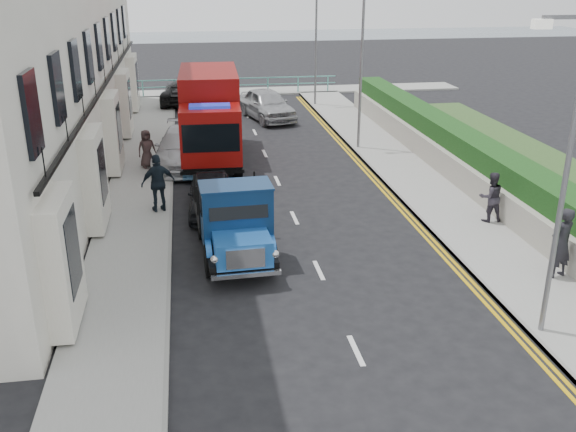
# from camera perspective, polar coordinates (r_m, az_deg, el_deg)

# --- Properties ---
(ground) EXTENTS (120.00, 120.00, 0.00)m
(ground) POSITION_cam_1_polar(r_m,az_deg,el_deg) (15.95, 4.22, -7.97)
(ground) COLOR black
(ground) RESTS_ON ground
(pavement_west) EXTENTS (2.40, 38.00, 0.12)m
(pavement_west) POSITION_cam_1_polar(r_m,az_deg,el_deg) (23.88, -13.06, 1.84)
(pavement_west) COLOR gray
(pavement_west) RESTS_ON ground
(pavement_east) EXTENTS (2.60, 38.00, 0.12)m
(pavement_east) POSITION_cam_1_polar(r_m,az_deg,el_deg) (25.32, 11.35, 3.10)
(pavement_east) COLOR gray
(pavement_east) RESTS_ON ground
(promenade) EXTENTS (30.00, 2.50, 0.12)m
(promenade) POSITION_cam_1_polar(r_m,az_deg,el_deg) (43.35, -4.60, 10.93)
(promenade) COLOR gray
(promenade) RESTS_ON ground
(sea_plane) EXTENTS (120.00, 120.00, 0.00)m
(sea_plane) POSITION_cam_1_polar(r_m,az_deg,el_deg) (74.01, -6.68, 15.08)
(sea_plane) COLOR #4B5C67
(sea_plane) RESTS_ON ground
(garden_east) EXTENTS (1.45, 28.00, 1.75)m
(garden_east) POSITION_cam_1_polar(r_m,az_deg,el_deg) (25.80, 15.48, 5.02)
(garden_east) COLOR #B2AD9E
(garden_east) RESTS_ON ground
(seafront_railing) EXTENTS (13.00, 0.08, 1.11)m
(seafront_railing) POSITION_cam_1_polar(r_m,az_deg,el_deg) (42.47, -4.53, 11.43)
(seafront_railing) COLOR #59B2A5
(seafront_railing) RESTS_ON ground
(lamp_near) EXTENTS (1.23, 0.18, 7.00)m
(lamp_near) POSITION_cam_1_polar(r_m,az_deg,el_deg) (14.27, 23.19, 4.18)
(lamp_near) COLOR slate
(lamp_near) RESTS_ON ground
(lamp_mid) EXTENTS (1.23, 0.18, 7.00)m
(lamp_mid) POSITION_cam_1_polar(r_m,az_deg,el_deg) (28.78, 6.32, 13.59)
(lamp_mid) COLOR slate
(lamp_mid) RESTS_ON ground
(lamp_far) EXTENTS (1.23, 0.18, 7.00)m
(lamp_far) POSITION_cam_1_polar(r_m,az_deg,el_deg) (38.45, 2.32, 15.60)
(lamp_far) COLOR slate
(lamp_far) RESTS_ON ground
(bedford_lorry) EXTENTS (2.13, 4.94, 2.29)m
(bedford_lorry) POSITION_cam_1_polar(r_m,az_deg,el_deg) (17.85, -4.64, -0.92)
(bedford_lorry) COLOR black
(bedford_lorry) RESTS_ON ground
(red_lorry) EXTENTS (2.62, 7.10, 3.68)m
(red_lorry) POSITION_cam_1_polar(r_m,az_deg,el_deg) (27.75, -6.96, 9.00)
(red_lorry) COLOR black
(red_lorry) RESTS_ON ground
(parked_car_front) EXTENTS (1.68, 3.80, 1.27)m
(parked_car_front) POSITION_cam_1_polar(r_m,az_deg,el_deg) (21.74, -6.86, 1.93)
(parked_car_front) COLOR black
(parked_car_front) RESTS_ON ground
(parked_car_mid) EXTENTS (1.60, 4.23, 1.38)m
(parked_car_mid) POSITION_cam_1_polar(r_m,az_deg,el_deg) (26.49, -7.68, 5.55)
(parked_car_mid) COLOR #5A92C1
(parked_car_mid) RESTS_ON ground
(parked_car_rear) EXTENTS (2.68, 5.38, 1.50)m
(parked_car_rear) POSITION_cam_1_polar(r_m,az_deg,el_deg) (27.17, -9.37, 5.99)
(parked_car_rear) COLOR silver
(parked_car_rear) RESTS_ON ground
(seafront_car_left) EXTENTS (2.77, 5.21, 1.39)m
(seafront_car_left) POSITION_cam_1_polar(r_m,az_deg,el_deg) (40.00, -9.33, 10.78)
(seafront_car_left) COLOR black
(seafront_car_left) RESTS_ON ground
(seafront_car_right) EXTENTS (3.04, 5.14, 1.64)m
(seafront_car_right) POSITION_cam_1_polar(r_m,az_deg,el_deg) (35.34, -1.88, 9.89)
(seafront_car_right) COLOR #A2A3A7
(seafront_car_right) RESTS_ON ground
(pedestrian_east_near) EXTENTS (0.81, 0.66, 1.92)m
(pedestrian_east_near) POSITION_cam_1_polar(r_m,az_deg,el_deg) (18.13, 23.13, -2.21)
(pedestrian_east_near) COLOR black
(pedestrian_east_near) RESTS_ON pavement_east
(pedestrian_east_far) EXTENTS (0.79, 0.62, 1.63)m
(pedestrian_east_far) POSITION_cam_1_polar(r_m,az_deg,el_deg) (21.44, 17.59, 1.63)
(pedestrian_east_far) COLOR #332E39
(pedestrian_east_far) RESTS_ON pavement_east
(pedestrian_west_near) EXTENTS (1.23, 0.78, 1.95)m
(pedestrian_west_near) POSITION_cam_1_polar(r_m,az_deg,el_deg) (21.69, -11.45, 2.89)
(pedestrian_west_near) COLOR black
(pedestrian_west_near) RESTS_ON pavement_west
(pedestrian_west_far) EXTENTS (0.89, 0.74, 1.55)m
(pedestrian_west_far) POSITION_cam_1_polar(r_m,az_deg,el_deg) (26.76, -12.45, 5.86)
(pedestrian_west_far) COLOR #3E2E2D
(pedestrian_west_far) RESTS_ON pavement_west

